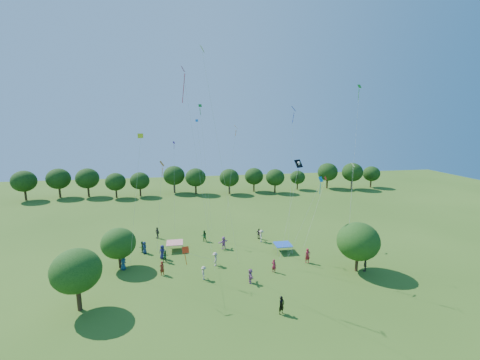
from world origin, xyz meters
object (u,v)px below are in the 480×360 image
tent_blue (283,244)px  red_high_kite (189,110)px  man_in_black (282,305)px  pirate_kite (298,166)px  tent_red_stripe (175,243)px  near_tree_west (76,271)px  near_tree_east (358,241)px  near_tree_north (118,243)px

tent_blue → red_high_kite: (-12.13, -4.73, 17.63)m
tent_blue → man_in_black: 14.32m
pirate_kite → red_high_kite: 14.95m
tent_red_stripe → red_high_kite: red_high_kite is taller
tent_red_stripe → near_tree_west: bearing=-123.1°
near_tree_east → red_high_kite: bearing=173.5°
near_tree_west → red_high_kite: 18.93m
tent_red_stripe → red_high_kite: (2.33, -7.83, 17.63)m
tent_red_stripe → man_in_black: bearing=-58.9°
near_tree_north → man_in_black: bearing=-36.8°
tent_red_stripe → pirate_kite: pirate_kite is taller
tent_red_stripe → man_in_black: (10.12, -16.75, -0.16)m
pirate_kite → red_high_kite: (-13.17, -2.64, 6.57)m
near_tree_north → near_tree_east: near_tree_east is taller
near_tree_north → tent_blue: (20.85, 1.30, -2.10)m
tent_red_stripe → tent_blue: 14.79m
near_tree_west → near_tree_north: (2.04, 8.52, -0.82)m
near_tree_north → man_in_black: 20.74m
man_in_black → red_high_kite: bearing=100.4°
near_tree_west → tent_blue: (22.90, 9.83, -2.92)m
near_tree_east → pirate_kite: bearing=140.8°
near_tree_north → tent_red_stripe: near_tree_north is taller
near_tree_north → tent_blue: bearing=3.6°
near_tree_east → tent_red_stripe: (-21.39, 9.99, -2.67)m
tent_blue → pirate_kite: 11.30m
man_in_black → red_high_kite: 21.36m
near_tree_east → tent_red_stripe: near_tree_east is taller
red_high_kite → near_tree_north: bearing=158.6°
near_tree_east → red_high_kite: 24.32m
near_tree_west → pirate_kite: size_ratio=0.52×
tent_blue → man_in_black: size_ratio=1.25×
tent_red_stripe → tent_blue: size_ratio=1.00×
near_tree_east → near_tree_west: bearing=-174.4°
near_tree_north → near_tree_east: (27.78, -5.59, 0.57)m
near_tree_east → man_in_black: near_tree_east is taller
near_tree_north → man_in_black: size_ratio=2.82×
pirate_kite → tent_red_stripe: bearing=161.5°
near_tree_east → tent_blue: 10.13m
near_tree_east → man_in_black: size_ratio=3.36×
near_tree_north → man_in_black: (16.51, -12.34, -2.26)m
tent_blue → pirate_kite: bearing=-63.5°
near_tree_west → tent_red_stripe: near_tree_west is taller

